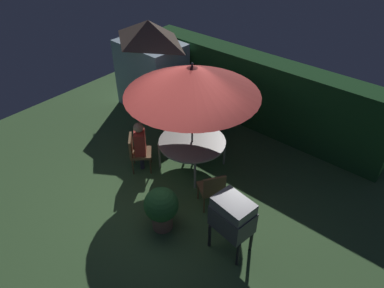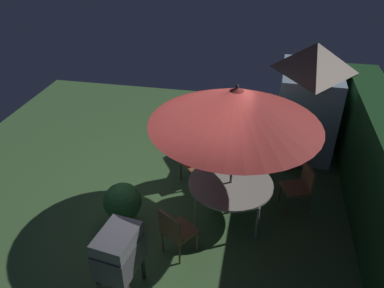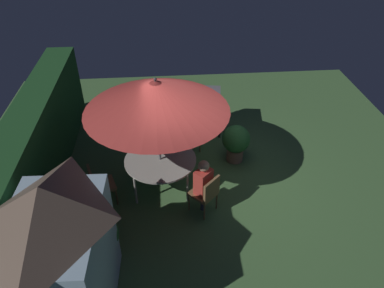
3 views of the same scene
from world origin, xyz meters
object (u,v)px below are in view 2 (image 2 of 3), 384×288
(chair_toward_hedge, at_px, (301,185))
(potted_plant_by_shed, at_px, (292,144))
(patio_umbrella, at_px, (236,106))
(person_in_red, at_px, (194,150))
(chair_near_shed, at_px, (192,159))
(chair_far_side, at_px, (176,230))
(potted_plant_by_grill, at_px, (123,205))
(patio_table, at_px, (230,184))
(bbq_grill, at_px, (119,252))
(garden_shed, at_px, (308,97))

(chair_toward_hedge, xyz_separation_m, potted_plant_by_shed, (-1.42, -0.13, 0.03))
(patio_umbrella, xyz_separation_m, person_in_red, (-0.83, -0.83, -1.45))
(chair_near_shed, height_order, potted_plant_by_shed, potted_plant_by_shed)
(chair_far_side, relative_size, person_in_red, 0.71)
(potted_plant_by_grill, xyz_separation_m, person_in_red, (-1.58, 0.95, 0.24))
(chair_near_shed, bearing_deg, chair_far_side, 4.06)
(patio_table, height_order, chair_far_side, chair_far_side)
(patio_table, xyz_separation_m, potted_plant_by_grill, (0.76, -1.78, -0.14))
(potted_plant_by_grill, bearing_deg, person_in_red, 149.05)
(person_in_red, bearing_deg, chair_toward_hedge, 79.38)
(chair_toward_hedge, relative_size, potted_plant_by_shed, 0.91)
(bbq_grill, bearing_deg, person_in_red, 169.98)
(bbq_grill, height_order, potted_plant_by_grill, bbq_grill)
(potted_plant_by_shed, bearing_deg, chair_near_shed, -64.64)
(patio_umbrella, height_order, bbq_grill, patio_umbrella)
(chair_toward_hedge, relative_size, person_in_red, 0.71)
(bbq_grill, distance_m, potted_plant_by_shed, 4.62)
(patio_umbrella, distance_m, potted_plant_by_grill, 2.57)
(patio_table, height_order, chair_near_shed, chair_near_shed)
(garden_shed, bearing_deg, chair_far_side, -29.22)
(patio_table, distance_m, bbq_grill, 2.44)
(garden_shed, xyz_separation_m, patio_table, (2.73, -1.43, -0.61))
(bbq_grill, distance_m, chair_toward_hedge, 3.61)
(patio_table, bearing_deg, potted_plant_by_grill, -66.98)
(chair_near_shed, bearing_deg, garden_shed, 128.46)
(potted_plant_by_shed, distance_m, person_in_red, 2.23)
(chair_near_shed, relative_size, potted_plant_by_grill, 0.96)
(bbq_grill, xyz_separation_m, chair_toward_hedge, (-2.47, 2.60, -0.33))
(bbq_grill, height_order, person_in_red, person_in_red)
(garden_shed, relative_size, potted_plant_by_shed, 2.57)
(patio_umbrella, distance_m, chair_far_side, 2.20)
(potted_plant_by_grill, bearing_deg, chair_far_side, 68.91)
(chair_far_side, distance_m, chair_toward_hedge, 2.56)
(chair_toward_hedge, distance_m, potted_plant_by_grill, 3.27)
(chair_near_shed, xyz_separation_m, potted_plant_by_shed, (-0.96, 2.03, 0.03))
(bbq_grill, height_order, chair_far_side, bbq_grill)
(bbq_grill, relative_size, chair_far_side, 1.33)
(patio_umbrella, xyz_separation_m, chair_toward_hedge, (-0.43, 1.27, -1.72))
(chair_toward_hedge, bearing_deg, patio_umbrella, -71.10)
(potted_plant_by_grill, bearing_deg, chair_toward_hedge, 111.33)
(patio_table, relative_size, chair_near_shed, 1.70)
(chair_far_side, relative_size, chair_toward_hedge, 1.00)
(patio_umbrella, bearing_deg, chair_toward_hedge, 108.90)
(patio_umbrella, bearing_deg, bbq_grill, -33.18)
(chair_far_side, height_order, potted_plant_by_grill, potted_plant_by_grill)
(bbq_grill, height_order, chair_near_shed, bbq_grill)
(patio_table, bearing_deg, chair_far_side, -32.77)
(patio_umbrella, relative_size, bbq_grill, 2.36)
(garden_shed, height_order, potted_plant_by_grill, garden_shed)
(patio_umbrella, distance_m, chair_near_shed, 2.13)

